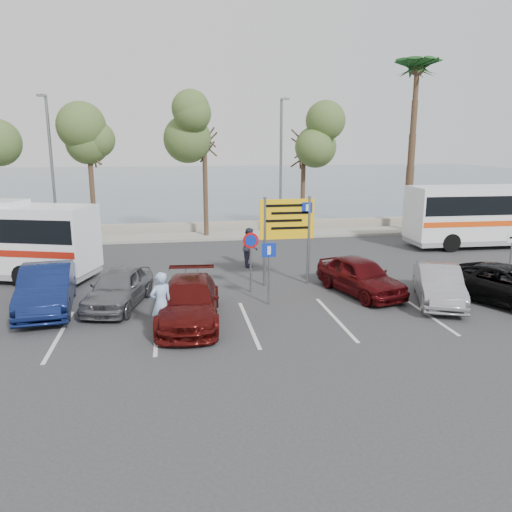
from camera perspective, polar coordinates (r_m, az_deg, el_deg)
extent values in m
plane|color=#2F2F31|center=(17.30, 2.61, -6.33)|extent=(120.00, 120.00, 0.00)
cube|color=gray|center=(30.68, -2.89, 2.36)|extent=(44.00, 2.40, 0.15)
cube|color=gray|center=(32.60, -3.30, 3.38)|extent=(48.00, 0.80, 0.60)
plane|color=#415769|center=(76.25, -7.00, 8.58)|extent=(140.00, 140.00, 0.00)
cylinder|color=#382619|center=(30.45, -18.17, 6.59)|extent=(0.28, 0.28, 5.04)
cylinder|color=#382619|center=(30.15, -5.80, 7.64)|extent=(0.28, 0.28, 5.60)
cylinder|color=#382619|center=(31.14, 5.38, 7.43)|extent=(0.28, 0.28, 5.18)
cylinder|color=#382619|center=(33.50, 17.36, 11.43)|extent=(0.48, 0.48, 10.00)
cylinder|color=slate|center=(30.31, -22.26, 9.06)|extent=(0.16, 0.16, 8.00)
cylinder|color=slate|center=(29.92, -23.12, 16.55)|extent=(0.12, 0.90, 0.12)
cube|color=slate|center=(29.43, -23.34, 16.51)|extent=(0.45, 0.25, 0.12)
cylinder|color=slate|center=(30.30, 2.85, 9.99)|extent=(0.16, 0.16, 8.00)
cylinder|color=slate|center=(29.91, 3.13, 17.52)|extent=(0.12, 0.90, 0.12)
cube|color=slate|center=(29.42, 3.35, 17.50)|extent=(0.45, 0.25, 0.12)
cylinder|color=slate|center=(19.88, 1.01, 1.60)|extent=(0.12, 0.12, 3.60)
cylinder|color=slate|center=(20.28, 6.02, 1.76)|extent=(0.12, 0.12, 3.60)
cube|color=yellow|center=(19.90, 3.58, 4.23)|extent=(2.20, 0.06, 1.60)
cube|color=#0C2699|center=(19.99, 5.87, 5.53)|extent=(0.42, 0.01, 0.42)
cylinder|color=slate|center=(19.15, -0.62, -0.98)|extent=(0.07, 0.07, 2.20)
cylinder|color=#B20C0C|center=(18.91, -0.61, 1.79)|extent=(0.60, 0.03, 0.60)
cylinder|color=slate|center=(17.69, 1.47, -2.16)|extent=(0.07, 0.07, 2.20)
cube|color=#0C2699|center=(17.45, 1.50, 0.67)|extent=(0.50, 0.03, 0.50)
cylinder|color=slate|center=(22.42, 27.06, -0.36)|extent=(0.07, 0.07, 2.20)
cube|color=white|center=(31.11, 27.08, 4.57)|extent=(11.52, 2.73, 2.82)
cube|color=black|center=(31.05, 27.18, 5.48)|extent=(11.29, 2.76, 1.00)
cube|color=#E0430D|center=(31.16, 27.00, 3.74)|extent=(11.40, 2.75, 0.29)
cube|color=gray|center=(31.31, 26.82, 2.02)|extent=(11.40, 2.70, 0.53)
imported|color=slate|center=(18.27, -15.43, -3.49)|extent=(2.56, 4.31, 1.37)
imported|color=#111D4F|center=(18.66, -22.80, -3.42)|extent=(2.19, 4.87, 1.55)
imported|color=#530F0D|center=(16.26, -7.65, -5.16)|extent=(2.32, 4.88, 1.37)
imported|color=#4E0B0E|center=(19.46, 11.83, -2.22)|extent=(2.73, 4.47, 1.42)
imported|color=black|center=(20.05, 26.90, -3.01)|extent=(4.32, 5.39, 1.36)
imported|color=#939398|center=(19.19, 20.15, -3.08)|extent=(2.79, 4.32, 1.34)
imported|color=#94B1D8|center=(15.36, -10.78, -5.29)|extent=(0.84, 0.73, 1.92)
imported|color=#2E3145|center=(23.23, -0.73, 1.02)|extent=(0.71, 0.90, 1.82)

